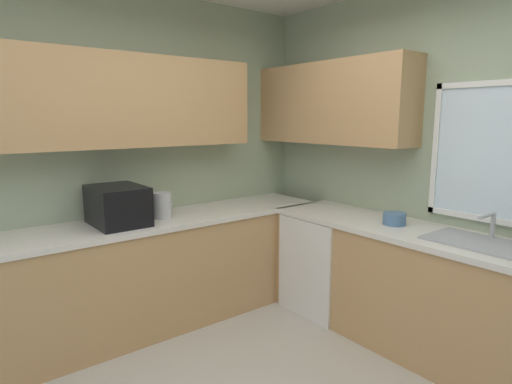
# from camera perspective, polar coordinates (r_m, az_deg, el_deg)

# --- Properties ---
(room_shell) EXTENTS (3.98, 3.63, 2.75)m
(room_shell) POSITION_cam_1_polar(r_m,az_deg,el_deg) (2.53, 5.31, 12.56)
(room_shell) COLOR #9EAD8E
(room_shell) RESTS_ON ground_plane
(counter_run_left) EXTENTS (0.65, 3.24, 0.88)m
(counter_run_left) POSITION_cam_1_polar(r_m,az_deg,el_deg) (3.56, -14.80, -10.65)
(counter_run_left) COLOR tan
(counter_run_left) RESTS_ON ground_plane
(counter_run_back) EXTENTS (3.07, 0.65, 0.88)m
(counter_run_back) POSITION_cam_1_polar(r_m,az_deg,el_deg) (3.24, 25.76, -13.42)
(counter_run_back) COLOR tan
(counter_run_back) RESTS_ON ground_plane
(dishwasher) EXTENTS (0.60, 0.60, 0.84)m
(dishwasher) POSITION_cam_1_polar(r_m,az_deg,el_deg) (3.84, 9.54, -9.31)
(dishwasher) COLOR white
(dishwasher) RESTS_ON ground_plane
(microwave) EXTENTS (0.48, 0.36, 0.29)m
(microwave) POSITION_cam_1_polar(r_m,az_deg,el_deg) (3.34, -18.11, -1.72)
(microwave) COLOR black
(microwave) RESTS_ON counter_run_left
(kettle) EXTENTS (0.15, 0.15, 0.21)m
(kettle) POSITION_cam_1_polar(r_m,az_deg,el_deg) (3.46, -12.47, -1.75)
(kettle) COLOR #B7B7BC
(kettle) RESTS_ON counter_run_left
(sink_assembly) EXTENTS (0.63, 0.40, 0.19)m
(sink_assembly) POSITION_cam_1_polar(r_m,az_deg,el_deg) (3.07, 27.95, -5.98)
(sink_assembly) COLOR #9EA0A5
(sink_assembly) RESTS_ON counter_run_back
(bowl) EXTENTS (0.17, 0.17, 0.09)m
(bowl) POSITION_cam_1_polar(r_m,az_deg,el_deg) (3.35, 18.11, -3.44)
(bowl) COLOR #4C7099
(bowl) RESTS_ON counter_run_back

